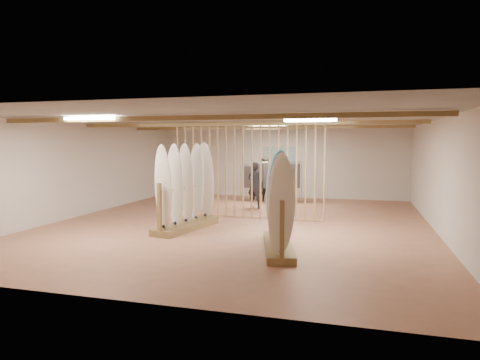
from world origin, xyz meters
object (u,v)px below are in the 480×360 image
(clothing_rack_a, at_px, (259,177))
(shopper_b, at_px, (267,176))
(rack_left, at_px, (186,201))
(shopper_a, at_px, (255,182))
(clothing_rack_b, at_px, (281,176))
(rack_right, at_px, (278,217))

(clothing_rack_a, relative_size, shopper_b, 0.74)
(rack_left, height_order, shopper_b, rack_left)
(shopper_a, distance_m, shopper_b, 1.45)
(clothing_rack_b, bearing_deg, rack_left, -124.45)
(rack_left, distance_m, rack_right, 3.00)
(rack_right, distance_m, shopper_b, 7.02)
(rack_right, height_order, clothing_rack_a, rack_right)
(rack_right, bearing_deg, shopper_a, 94.66)
(rack_right, relative_size, clothing_rack_a, 1.75)
(rack_left, height_order, rack_right, rack_left)
(clothing_rack_b, distance_m, shopper_b, 0.53)
(rack_left, relative_size, shopper_b, 1.19)
(rack_right, relative_size, shopper_b, 1.30)
(shopper_a, height_order, shopper_b, shopper_b)
(clothing_rack_a, relative_size, clothing_rack_b, 0.92)
(rack_right, relative_size, clothing_rack_b, 1.62)
(rack_right, xyz_separation_m, shopper_a, (-1.80, 5.36, 0.22))
(clothing_rack_a, distance_m, shopper_a, 1.47)
(shopper_a, relative_size, shopper_b, 0.93)
(shopper_b, bearing_deg, rack_right, -57.09)
(clothing_rack_a, relative_size, shopper_a, 0.80)
(clothing_rack_a, distance_m, shopper_b, 0.30)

